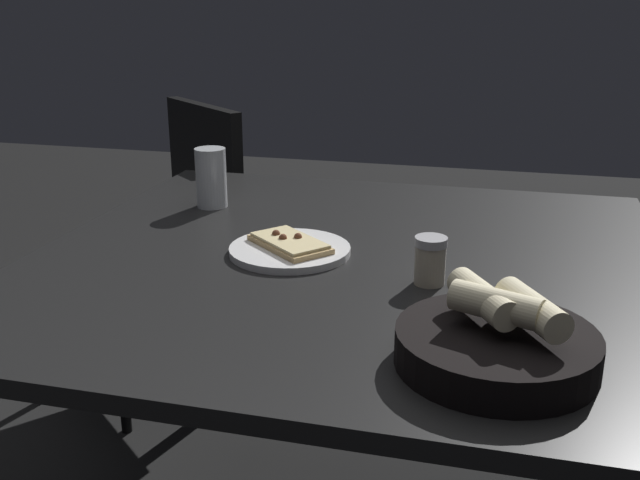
# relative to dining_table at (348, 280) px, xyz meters

# --- Properties ---
(dining_table) EXTENTS (1.19, 1.15, 0.74)m
(dining_table) POSITION_rel_dining_table_xyz_m (0.00, 0.00, 0.00)
(dining_table) COLOR black
(dining_table) RESTS_ON ground
(pizza_plate) EXTENTS (0.23, 0.23, 0.04)m
(pizza_plate) POSITION_rel_dining_table_xyz_m (-0.11, -0.02, 0.06)
(pizza_plate) COLOR white
(pizza_plate) RESTS_ON dining_table
(bread_basket) EXTENTS (0.27, 0.27, 0.11)m
(bread_basket) POSITION_rel_dining_table_xyz_m (0.29, -0.38, 0.09)
(bread_basket) COLOR black
(bread_basket) RESTS_ON dining_table
(beer_glass) EXTENTS (0.07, 0.07, 0.14)m
(beer_glass) POSITION_rel_dining_table_xyz_m (-0.38, 0.25, 0.11)
(beer_glass) COLOR silver
(beer_glass) RESTS_ON dining_table
(pepper_shaker) EXTENTS (0.06, 0.06, 0.08)m
(pepper_shaker) POSITION_rel_dining_table_xyz_m (0.17, -0.11, 0.09)
(pepper_shaker) COLOR #BFB299
(pepper_shaker) RESTS_ON dining_table
(chair_near) EXTENTS (0.62, 0.62, 0.89)m
(chair_near) POSITION_rel_dining_table_xyz_m (-0.70, 0.69, -0.18)
(chair_near) COLOR #282828
(chair_near) RESTS_ON ground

